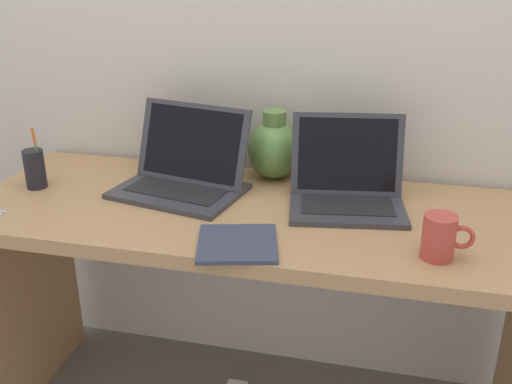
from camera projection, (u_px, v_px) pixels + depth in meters
back_wall at (282, 27)px, 1.79m from camera, size 4.40×0.04×2.40m
desk at (256, 257)px, 1.72m from camera, size 1.62×0.61×0.75m
laptop_left at (185, 169)px, 1.77m from camera, size 0.40×0.33×0.24m
laptop_right at (347, 182)px, 1.67m from camera, size 0.35×0.29×0.24m
green_vase at (274, 149)px, 1.84m from camera, size 0.16×0.16×0.21m
notebook_stack at (237, 243)px, 1.46m from camera, size 0.23×0.23×0.01m
coffee_mug at (440, 237)px, 1.38m from camera, size 0.12×0.08×0.11m
pen_cup at (35, 168)px, 1.78m from camera, size 0.06×0.06×0.19m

